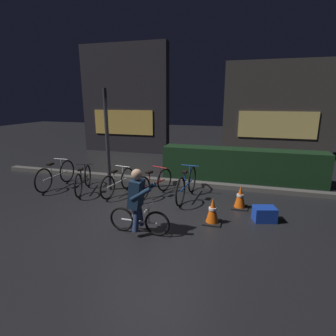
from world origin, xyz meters
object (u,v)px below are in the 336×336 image
at_px(parked_bike_leftmost, 56,175).
at_px(cyclist, 138,201).
at_px(street_post, 107,141).
at_px(parked_bike_center_right, 154,183).
at_px(traffic_cone_near, 213,211).
at_px(parked_bike_center_left, 118,182).
at_px(blue_crate, 264,214).
at_px(parked_bike_right_mid, 187,185).
at_px(parked_bike_left_mid, 83,180).
at_px(traffic_cone_far, 240,197).

relative_size(parked_bike_leftmost, cyclist, 1.34).
relative_size(street_post, parked_bike_leftmost, 1.62).
bearing_deg(parked_bike_center_right, cyclist, -149.05).
bearing_deg(traffic_cone_near, parked_bike_center_left, 157.86).
bearing_deg(blue_crate, cyclist, -152.79).
xyz_separation_m(blue_crate, cyclist, (-2.31, -1.19, 0.48)).
distance_m(traffic_cone_near, blue_crate, 1.10).
bearing_deg(street_post, parked_bike_right_mid, -2.04).
height_order(parked_bike_left_mid, cyclist, cyclist).
bearing_deg(parked_bike_center_left, traffic_cone_far, -84.06).
bearing_deg(parked_bike_center_right, traffic_cone_far, -76.01).
bearing_deg(parked_bike_center_right, parked_bike_right_mid, -67.53).
relative_size(parked_bike_left_mid, parked_bike_center_right, 1.00).
bearing_deg(parked_bike_leftmost, blue_crate, -96.86).
distance_m(parked_bike_right_mid, traffic_cone_near, 1.47).
bearing_deg(parked_bike_right_mid, parked_bike_center_left, 98.73).
bearing_deg(blue_crate, parked_bike_right_mid, 155.74).
bearing_deg(traffic_cone_far, parked_bike_right_mid, 168.60).
distance_m(parked_bike_right_mid, blue_crate, 2.01).
bearing_deg(parked_bike_leftmost, parked_bike_left_mid, -96.41).
relative_size(parked_bike_right_mid, traffic_cone_far, 3.19).
bearing_deg(parked_bike_left_mid, parked_bike_right_mid, -103.11).
height_order(blue_crate, cyclist, cyclist).
xyz_separation_m(street_post, parked_bike_right_mid, (2.19, -0.08, -1.00)).
bearing_deg(cyclist, traffic_cone_near, 30.79).
xyz_separation_m(parked_bike_center_right, blue_crate, (2.69, -0.78, -0.18)).
distance_m(parked_bike_left_mid, parked_bike_center_left, 0.99).
bearing_deg(street_post, parked_bike_left_mid, -151.90).
relative_size(parked_bike_leftmost, blue_crate, 3.80).
relative_size(traffic_cone_near, traffic_cone_far, 0.99).
height_order(parked_bike_center_left, traffic_cone_near, parked_bike_center_left).
height_order(parked_bike_right_mid, traffic_cone_far, parked_bike_right_mid).
distance_m(parked_bike_center_left, parked_bike_center_right, 0.96).
relative_size(parked_bike_left_mid, parked_bike_center_left, 0.98).
distance_m(parked_bike_left_mid, parked_bike_right_mid, 2.82).
distance_m(parked_bike_center_right, parked_bike_right_mid, 0.87).
bearing_deg(parked_bike_right_mid, parked_bike_leftmost, 96.04).
bearing_deg(parked_bike_center_left, parked_bike_center_right, -75.10).
height_order(parked_bike_center_left, cyclist, cyclist).
xyz_separation_m(parked_bike_center_left, traffic_cone_near, (2.62, -1.07, -0.06)).
xyz_separation_m(street_post, parked_bike_left_mid, (-0.62, -0.33, -1.03)).
xyz_separation_m(parked_bike_leftmost, parked_bike_right_mid, (3.76, 0.14, 0.01)).
bearing_deg(parked_bike_center_right, blue_crate, -86.31).
bearing_deg(parked_bike_leftmost, parked_bike_center_left, -90.29).
xyz_separation_m(parked_bike_left_mid, parked_bike_right_mid, (2.81, 0.25, 0.04)).
distance_m(parked_bike_left_mid, parked_bike_center_right, 1.96).
height_order(parked_bike_leftmost, parked_bike_center_left, parked_bike_leftmost).
bearing_deg(traffic_cone_near, parked_bike_leftmost, 166.69).
relative_size(parked_bike_left_mid, parked_bike_right_mid, 0.85).
xyz_separation_m(parked_bike_center_left, blue_crate, (3.64, -0.67, -0.17)).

